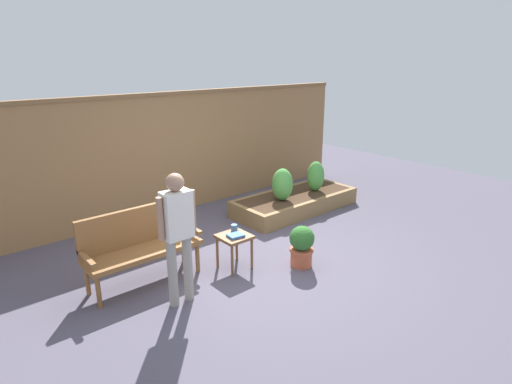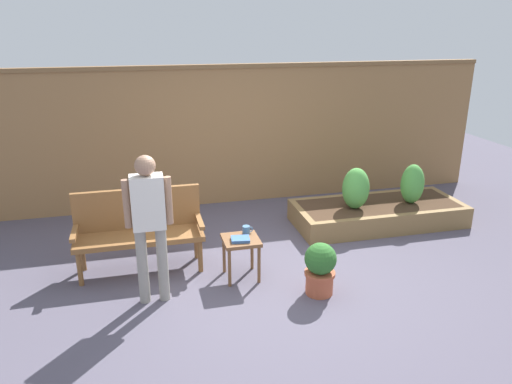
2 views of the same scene
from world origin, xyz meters
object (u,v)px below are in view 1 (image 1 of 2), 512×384
(garden_bench, at_px, (139,240))
(cup_on_table, at_px, (234,228))
(potted_boxwood, at_px, (302,245))
(side_table, at_px, (234,241))
(shrub_near_bench, at_px, (282,185))
(person_by_bench, at_px, (178,228))
(shrub_far_corner, at_px, (316,176))
(book_on_table, at_px, (236,236))

(garden_bench, xyz_separation_m, cup_on_table, (1.18, -0.41, -0.02))
(potted_boxwood, bearing_deg, side_table, 143.76)
(potted_boxwood, bearing_deg, shrub_near_bench, 54.38)
(side_table, xyz_separation_m, shrub_near_bench, (1.83, 0.99, 0.19))
(garden_bench, bearing_deg, person_by_bench, -81.70)
(garden_bench, relative_size, cup_on_table, 11.64)
(cup_on_table, distance_m, shrub_far_corner, 2.75)
(cup_on_table, xyz_separation_m, shrub_far_corner, (2.61, 0.88, 0.06))
(garden_bench, relative_size, side_table, 3.00)
(side_table, relative_size, potted_boxwood, 0.83)
(book_on_table, distance_m, shrub_far_corner, 2.91)
(book_on_table, bearing_deg, cup_on_table, 65.04)
(person_by_bench, bearing_deg, potted_boxwood, -9.30)
(side_table, xyz_separation_m, shrub_far_corner, (2.70, 0.99, 0.19))
(book_on_table, xyz_separation_m, person_by_bench, (-0.96, -0.20, 0.44))
(shrub_far_corner, bearing_deg, shrub_near_bench, 180.00)
(shrub_far_corner, bearing_deg, book_on_table, -158.93)
(side_table, bearing_deg, garden_bench, 154.34)
(garden_bench, relative_size, person_by_bench, 0.92)
(book_on_table, bearing_deg, shrub_near_bench, 37.08)
(side_table, bearing_deg, shrub_far_corner, 20.21)
(book_on_table, distance_m, shrub_near_bench, 2.12)
(garden_bench, height_order, shrub_near_bench, garden_bench)
(potted_boxwood, xyz_separation_m, shrub_far_corner, (1.96, 1.53, 0.28))
(potted_boxwood, bearing_deg, garden_bench, 149.80)
(potted_boxwood, height_order, shrub_far_corner, shrub_far_corner)
(potted_boxwood, distance_m, person_by_bench, 1.84)
(shrub_far_corner, height_order, person_by_bench, person_by_bench)
(side_table, distance_m, potted_boxwood, 0.91)
(book_on_table, bearing_deg, shrub_far_corner, 28.63)
(potted_boxwood, relative_size, person_by_bench, 0.37)
(shrub_far_corner, xyz_separation_m, person_by_bench, (-3.67, -1.25, 0.35))
(cup_on_table, distance_m, book_on_table, 0.20)
(shrub_far_corner, bearing_deg, garden_bench, -172.93)
(shrub_near_bench, distance_m, shrub_far_corner, 0.87)
(cup_on_table, bearing_deg, side_table, -127.84)
(cup_on_table, bearing_deg, potted_boxwood, -45.37)
(shrub_near_bench, relative_size, shrub_far_corner, 1.02)
(book_on_table, height_order, potted_boxwood, potted_boxwood)
(garden_bench, height_order, book_on_table, garden_bench)
(potted_boxwood, distance_m, shrub_far_corner, 2.50)
(side_table, height_order, potted_boxwood, potted_boxwood)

